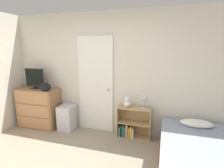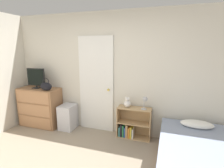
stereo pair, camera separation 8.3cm
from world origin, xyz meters
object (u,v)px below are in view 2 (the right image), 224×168
object	(u,v)px
desk_lamp	(145,100)
storage_bin	(68,117)
teddy_bear	(127,103)
tv	(36,78)
handbag	(46,86)
bookshelf	(131,126)
bed	(201,161)
dresser	(40,107)

from	to	relation	value
desk_lamp	storage_bin	bearing A→B (deg)	-179.16
storage_bin	teddy_bear	distance (m)	1.44
storage_bin	desk_lamp	xyz separation A→B (m)	(1.72, 0.03, 0.55)
tv	handbag	distance (m)	0.42
handbag	storage_bin	size ratio (longest dim) A/B	0.51
teddy_bear	storage_bin	bearing A→B (deg)	-177.39
bookshelf	bed	xyz separation A→B (m)	(1.19, -0.79, -0.02)
bed	teddy_bear	bearing A→B (deg)	148.55
dresser	bookshelf	world-z (taller)	dresser
storage_bin	bed	world-z (taller)	bed
desk_lamp	handbag	bearing A→B (deg)	-174.99
bookshelf	bed	size ratio (longest dim) A/B	0.37
bed	handbag	bearing A→B (deg)	169.56
tv	handbag	world-z (taller)	tv
handbag	bed	xyz separation A→B (m)	(3.05, -0.56, -0.76)
dresser	handbag	size ratio (longest dim) A/B	3.33
handbag	desk_lamp	size ratio (longest dim) A/B	1.08
storage_bin	desk_lamp	world-z (taller)	desk_lamp
handbag	tv	bearing A→B (deg)	160.45
bookshelf	storage_bin	bearing A→B (deg)	-177.24
dresser	teddy_bear	bearing A→B (deg)	2.70
storage_bin	desk_lamp	bearing A→B (deg)	0.84
storage_bin	tv	bearing A→B (deg)	-177.86
bookshelf	bed	bearing A→B (deg)	-33.65
tv	desk_lamp	size ratio (longest dim) A/B	1.80
desk_lamp	tv	bearing A→B (deg)	-178.76
teddy_bear	handbag	bearing A→B (deg)	-172.81
dresser	tv	xyz separation A→B (m)	(-0.06, 0.01, 0.69)
handbag	dresser	bearing A→B (deg)	158.21
dresser	bed	size ratio (longest dim) A/B	0.51
tv	teddy_bear	bearing A→B (deg)	2.44
dresser	bed	world-z (taller)	dresser
storage_bin	bed	distance (m)	2.74
tv	storage_bin	bearing A→B (deg)	2.14
dresser	bookshelf	distance (m)	2.18
tv	teddy_bear	distance (m)	2.18
handbag	bookshelf	bearing A→B (deg)	7.08
dresser	storage_bin	size ratio (longest dim) A/B	1.71
storage_bin	bookshelf	bearing A→B (deg)	2.76
desk_lamp	bed	xyz separation A→B (m)	(0.93, -0.75, -0.59)
handbag	teddy_bear	world-z (taller)	handbag
dresser	handbag	xyz separation A→B (m)	(0.31, -0.12, 0.55)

